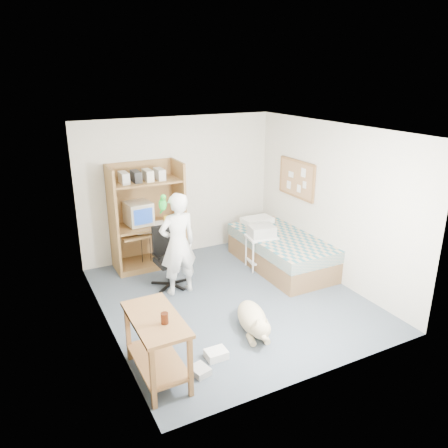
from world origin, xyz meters
name	(u,v)px	position (x,y,z in m)	size (l,w,h in m)	color
floor	(231,298)	(0.00, 0.00, 0.00)	(4.00, 4.00, 0.00)	#414D59
wall_back	(179,188)	(0.00, 2.00, 1.25)	(3.60, 0.02, 2.50)	beige
wall_right	(331,203)	(1.80, 0.00, 1.25)	(0.02, 4.00, 2.50)	beige
wall_left	(102,241)	(-1.80, 0.00, 1.25)	(0.02, 4.00, 2.50)	beige
ceiling	(232,129)	(0.00, 0.00, 2.50)	(3.60, 4.00, 0.02)	white
computer_hutch	(147,220)	(-0.70, 1.74, 0.82)	(1.20, 0.63, 1.80)	brown
bed	(280,251)	(1.30, 0.62, 0.29)	(1.02, 2.02, 0.66)	brown
side_desk	(157,338)	(-1.55, -1.20, 0.49)	(0.50, 1.00, 0.75)	brown
corkboard	(297,179)	(1.77, 0.90, 1.45)	(0.04, 0.94, 0.66)	#997344
office_chair	(169,265)	(-0.66, 0.84, 0.34)	(0.54, 0.54, 0.95)	black
person	(178,244)	(-0.61, 0.54, 0.79)	(0.58, 0.38, 1.58)	white
parrot	(163,203)	(-0.81, 0.56, 1.45)	(0.12, 0.20, 0.32)	#15961B
dog	(253,319)	(-0.16, -0.91, 0.18)	(0.52, 1.06, 0.40)	#CBB588
printer_cart	(261,247)	(0.97, 0.72, 0.39)	(0.54, 0.46, 0.58)	white
printer	(262,231)	(0.97, 0.72, 0.67)	(0.42, 0.32, 0.18)	#B0B0AB
crt_monitor	(138,213)	(-0.84, 1.75, 0.96)	(0.44, 0.46, 0.38)	beige
keyboard	(151,231)	(-0.70, 1.58, 0.67)	(0.45, 0.16, 0.03)	beige
pencil_cup	(166,219)	(-0.39, 1.65, 0.82)	(0.08, 0.08, 0.12)	gold
drink_glass	(165,318)	(-1.50, -1.35, 0.81)	(0.08, 0.08, 0.12)	#3C1709
floor_box_a	(216,354)	(-0.83, -1.20, 0.05)	(0.25, 0.20, 0.10)	white
floor_box_b	(200,371)	(-1.12, -1.37, 0.04)	(0.18, 0.22, 0.08)	#A8A8A3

